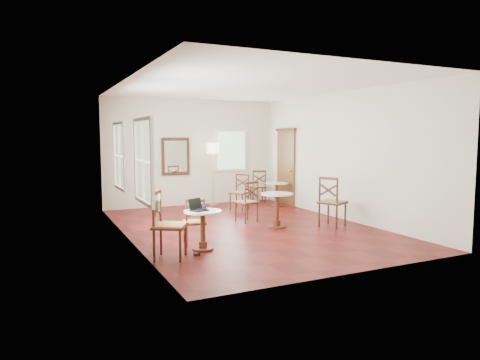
% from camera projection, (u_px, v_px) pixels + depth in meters
% --- Properties ---
extents(ground, '(7.00, 7.00, 0.00)m').
position_uv_depth(ground, '(246.00, 227.00, 9.33)').
color(ground, '#550F0E').
rests_on(ground, ground).
extents(room_shell, '(5.02, 7.02, 3.01)m').
position_uv_depth(room_shell, '(238.00, 139.00, 9.36)').
color(room_shell, beige).
rests_on(room_shell, ground).
extents(cafe_table_near, '(0.65, 0.65, 0.69)m').
position_uv_depth(cafe_table_near, '(203.00, 226.00, 7.42)').
color(cafe_table_near, '#472011').
rests_on(cafe_table_near, ground).
extents(cafe_table_mid, '(0.70, 0.70, 0.74)m').
position_uv_depth(cafe_table_mid, '(277.00, 206.00, 9.27)').
color(cafe_table_mid, '#472011').
rests_on(cafe_table_mid, ground).
extents(cafe_table_back, '(0.63, 0.63, 0.67)m').
position_uv_depth(cafe_table_back, '(277.00, 192.00, 12.10)').
color(cafe_table_back, '#472011').
rests_on(cafe_table_back, ground).
extents(chair_near_a, '(0.45, 0.45, 0.85)m').
position_uv_depth(chair_near_a, '(194.00, 222.00, 7.76)').
color(chair_near_a, '#472011').
rests_on(chair_near_a, ground).
extents(chair_near_b, '(0.69, 0.69, 1.09)m').
position_uv_depth(chair_near_b, '(168.00, 225.00, 6.88)').
color(chair_near_b, '#472011').
rests_on(chair_near_b, ground).
extents(chair_mid_a, '(0.52, 0.52, 0.94)m').
position_uv_depth(chair_mid_a, '(247.00, 202.00, 9.88)').
color(chair_mid_a, '#472011').
rests_on(chair_mid_a, ground).
extents(chair_mid_b, '(0.67, 0.67, 1.09)m').
position_uv_depth(chair_mid_b, '(332.00, 202.00, 9.36)').
color(chair_mid_b, '#472011').
rests_on(chair_mid_b, ground).
extents(chair_back_a, '(0.55, 0.55, 0.97)m').
position_uv_depth(chair_back_a, '(258.00, 186.00, 12.87)').
color(chair_back_a, '#472011').
rests_on(chair_back_a, ground).
extents(chair_back_b, '(0.62, 0.62, 0.96)m').
position_uv_depth(chair_back_b, '(240.00, 192.00, 11.55)').
color(chair_back_b, '#472011').
rests_on(chair_back_b, ground).
extents(floor_lamp, '(0.35, 0.35, 1.78)m').
position_uv_depth(floor_lamp, '(213.00, 152.00, 12.22)').
color(floor_lamp, '#BF8C3F').
rests_on(floor_lamp, ground).
extents(laptop, '(0.35, 0.33, 0.20)m').
position_uv_depth(laptop, '(198.00, 208.00, 7.39)').
color(laptop, black).
rests_on(laptop, cafe_table_near).
extents(mouse, '(0.11, 0.09, 0.04)m').
position_uv_depth(mouse, '(199.00, 209.00, 7.45)').
color(mouse, black).
rests_on(mouse, cafe_table_near).
extents(navy_mug, '(0.11, 0.07, 0.09)m').
position_uv_depth(navy_mug, '(204.00, 208.00, 7.41)').
color(navy_mug, '#0F1532').
rests_on(navy_mug, cafe_table_near).
extents(water_glass, '(0.05, 0.05, 0.09)m').
position_uv_depth(water_glass, '(200.00, 207.00, 7.52)').
color(water_glass, white).
rests_on(water_glass, cafe_table_near).
extents(power_adapter, '(0.10, 0.06, 0.04)m').
position_uv_depth(power_adapter, '(197.00, 254.00, 7.10)').
color(power_adapter, black).
rests_on(power_adapter, ground).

